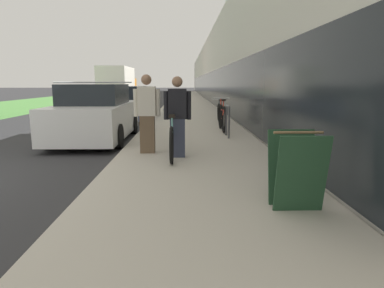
% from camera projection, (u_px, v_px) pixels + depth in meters
% --- Properties ---
extents(sidewalk_slab, '(3.25, 70.00, 0.13)m').
position_uv_depth(sidewalk_slab, '(188.00, 103.00, 25.73)').
color(sidewalk_slab, '#BCB5A5').
rests_on(sidewalk_slab, ground).
extents(storefront_facade, '(10.01, 70.00, 5.30)m').
position_uv_depth(storefront_facade, '(256.00, 72.00, 33.29)').
color(storefront_facade, silver).
rests_on(storefront_facade, ground).
extents(lawn_strip, '(7.39, 70.00, 0.03)m').
position_uv_depth(lawn_strip, '(50.00, 101.00, 29.43)').
color(lawn_strip, '#518E42').
rests_on(lawn_strip, ground).
extents(tandem_bicycle, '(0.52, 2.62, 0.86)m').
position_uv_depth(tandem_bicycle, '(173.00, 136.00, 7.00)').
color(tandem_bicycle, black).
rests_on(tandem_bicycle, sidewalk_slab).
extents(person_rider, '(0.53, 0.21, 1.55)m').
position_uv_depth(person_rider, '(177.00, 117.00, 6.60)').
color(person_rider, '#33384C').
rests_on(person_rider, sidewalk_slab).
extents(person_bystander, '(0.54, 0.21, 1.60)m').
position_uv_depth(person_bystander, '(147.00, 114.00, 6.99)').
color(person_bystander, brown).
rests_on(person_bystander, sidewalk_slab).
extents(bike_rack_hoop, '(0.05, 0.60, 0.84)m').
position_uv_depth(bike_rack_hoop, '(228.00, 118.00, 9.12)').
color(bike_rack_hoop, '#4C4C51').
rests_on(bike_rack_hoop, sidewalk_slab).
extents(cruiser_bike_nearest, '(0.52, 1.78, 0.98)m').
position_uv_depth(cruiser_bike_nearest, '(222.00, 117.00, 10.34)').
color(cruiser_bike_nearest, black).
rests_on(cruiser_bike_nearest, sidewalk_slab).
extents(cruiser_bike_middle, '(0.52, 1.68, 0.86)m').
position_uv_depth(cruiser_bike_middle, '(220.00, 113.00, 12.41)').
color(cruiser_bike_middle, black).
rests_on(cruiser_bike_middle, sidewalk_slab).
extents(sandwich_board_sign, '(0.56, 0.56, 0.90)m').
position_uv_depth(sandwich_board_sign, '(296.00, 170.00, 3.91)').
color(sandwich_board_sign, '#23472D').
rests_on(sandwich_board_sign, sidewalk_slab).
extents(parked_sedan_curbside, '(1.85, 4.13, 1.59)m').
position_uv_depth(parked_sedan_curbside, '(96.00, 115.00, 9.31)').
color(parked_sedan_curbside, white).
rests_on(parked_sedan_curbside, ground).
extents(vintage_roadster_curbside, '(1.75, 4.59, 1.42)m').
position_uv_depth(vintage_roadster_curbside, '(127.00, 104.00, 14.68)').
color(vintage_roadster_curbside, navy).
rests_on(vintage_roadster_curbside, ground).
extents(moving_truck, '(2.49, 7.58, 2.95)m').
position_uv_depth(moving_truck, '(118.00, 84.00, 31.28)').
color(moving_truck, orange).
rests_on(moving_truck, ground).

